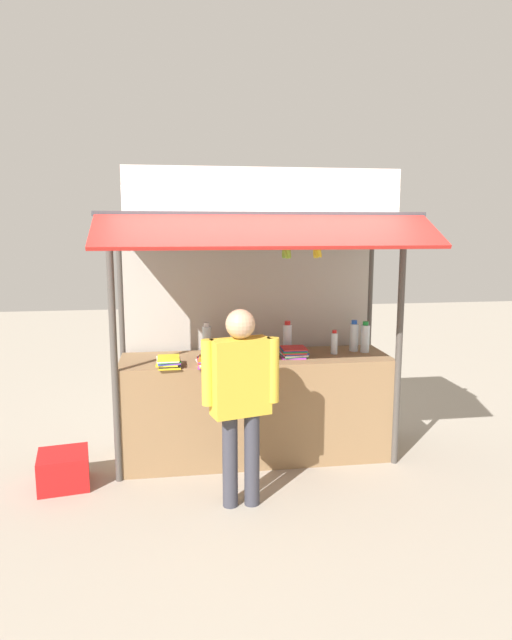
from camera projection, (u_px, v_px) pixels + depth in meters
The scene contains 17 objects.
ground_plane at pixel (256, 455), 5.31m from camera, with size 20.00×20.00×0.00m, color #9E9384.
stall_counter at pixel (256, 407), 5.22m from camera, with size 2.52×0.71×0.98m, color olive.
stall_structure at pixel (255, 289), 5.13m from camera, with size 2.72×1.53×2.65m.
water_bottle_center at pixel (365, 338), 5.31m from camera, with size 0.08×0.08×0.30m.
water_bottle_back_left at pixel (207, 339), 5.26m from camera, with size 0.08×0.08×0.30m.
water_bottle_front_right at pixel (334, 343), 5.24m from camera, with size 0.06×0.06×0.23m.
water_bottle_far_left at pixel (287, 338), 5.31m from camera, with size 0.09×0.09×0.31m.
water_bottle_left at pixel (234, 341), 5.32m from camera, with size 0.07×0.07×0.23m.
water_bottle_front_left at pixel (354, 337), 5.36m from camera, with size 0.09×0.09×0.31m.
magazine_stack_right at pixel (209, 362), 4.81m from camera, with size 0.23×0.29×0.07m.
magazine_stack_mid_left at pixel (257, 359), 4.91m from camera, with size 0.22×0.31×0.07m.
magazine_stack_back_right at pixel (169, 362), 4.77m from camera, with size 0.22×0.27×0.08m.
magazine_stack_rear_center at pixel (294, 352), 5.13m from camera, with size 0.26×0.25×0.09m.
banana_bunch_inner_left at pixel (317, 249), 4.60m from camera, with size 0.09×0.10×0.25m.
banana_bunch_leftmost at pixel (287, 250), 4.56m from camera, with size 0.10×0.10×0.26m.
vendor_person at pixel (241, 390), 4.20m from camera, with size 0.60×0.30×1.57m.
plastic_crate at pixel (64, 469), 4.66m from camera, with size 0.41×0.41×0.29m, color red.
Camera 1 is at (-0.74, -4.96, 2.18)m, focal length 30.76 mm.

